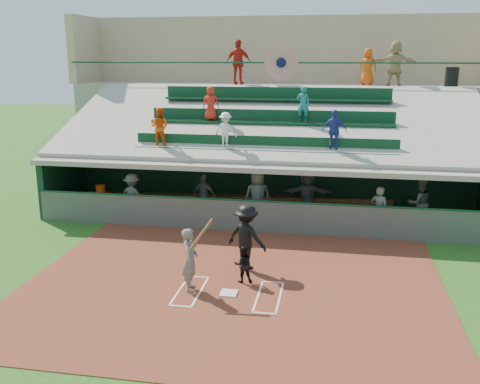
% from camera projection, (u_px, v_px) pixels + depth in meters
% --- Properties ---
extents(ground, '(100.00, 100.00, 0.00)m').
position_uv_depth(ground, '(229.00, 294.00, 13.63)').
color(ground, '#225217').
rests_on(ground, ground).
extents(dirt_slab, '(11.00, 9.00, 0.02)m').
position_uv_depth(dirt_slab, '(233.00, 286.00, 14.11)').
color(dirt_slab, '#612B1B').
rests_on(dirt_slab, ground).
extents(home_plate, '(0.43, 0.43, 0.03)m').
position_uv_depth(home_plate, '(229.00, 293.00, 13.62)').
color(home_plate, silver).
rests_on(home_plate, dirt_slab).
extents(batters_box_chalk, '(2.65, 1.85, 0.01)m').
position_uv_depth(batters_box_chalk, '(229.00, 293.00, 13.63)').
color(batters_box_chalk, white).
rests_on(batters_box_chalk, dirt_slab).
extents(dugout_floor, '(16.00, 3.50, 0.04)m').
position_uv_depth(dugout_floor, '(264.00, 217.00, 20.06)').
color(dugout_floor, gray).
rests_on(dugout_floor, ground).
extents(concourse_slab, '(20.00, 3.00, 4.60)m').
position_uv_depth(concourse_slab, '(283.00, 132.00, 25.94)').
color(concourse_slab, gray).
rests_on(concourse_slab, ground).
extents(grandstand, '(20.40, 10.40, 7.80)m').
position_uv_depth(grandstand, '(276.00, 142.00, 23.09)').
color(grandstand, '#505550').
rests_on(grandstand, ground).
extents(batter_at_plate, '(0.88, 0.76, 1.95)m').
position_uv_depth(batter_at_plate, '(190.00, 259.00, 13.64)').
color(batter_at_plate, '#565854').
rests_on(batter_at_plate, dirt_slab).
extents(catcher, '(0.57, 0.50, 1.00)m').
position_uv_depth(catcher, '(243.00, 264.00, 14.22)').
color(catcher, black).
rests_on(catcher, dirt_slab).
extents(home_umpire, '(1.38, 1.09, 1.87)m').
position_uv_depth(home_umpire, '(246.00, 237.00, 15.05)').
color(home_umpire, black).
rests_on(home_umpire, dirt_slab).
extents(dugout_bench, '(14.52, 1.86, 0.44)m').
position_uv_depth(dugout_bench, '(265.00, 201.00, 21.32)').
color(dugout_bench, '#936235').
rests_on(dugout_bench, dugout_floor).
extents(white_table, '(1.00, 0.87, 0.74)m').
position_uv_depth(white_table, '(102.00, 204.00, 20.43)').
color(white_table, white).
rests_on(white_table, dugout_floor).
extents(water_cooler, '(0.36, 0.36, 0.36)m').
position_uv_depth(water_cooler, '(100.00, 189.00, 20.36)').
color(water_cooler, '#E84E0D').
rests_on(water_cooler, white_table).
extents(dugout_player_a, '(1.20, 0.86, 1.69)m').
position_uv_depth(dugout_player_a, '(133.00, 196.00, 19.70)').
color(dugout_player_a, '#5A5D58').
rests_on(dugout_player_a, dugout_floor).
extents(dugout_player_b, '(1.02, 0.66, 1.61)m').
position_uv_depth(dugout_player_b, '(204.00, 195.00, 19.97)').
color(dugout_player_b, '#5E615B').
rests_on(dugout_player_b, dugout_floor).
extents(dugout_player_c, '(1.10, 0.90, 1.95)m').
position_uv_depth(dugout_player_c, '(258.00, 196.00, 19.13)').
color(dugout_player_c, '#535550').
rests_on(dugout_player_c, dugout_floor).
extents(dugout_player_d, '(1.75, 0.66, 1.86)m').
position_uv_depth(dugout_player_d, '(307.00, 194.00, 19.58)').
color(dugout_player_d, '#535551').
rests_on(dugout_player_d, dugout_floor).
extents(dugout_player_e, '(0.72, 0.62, 1.66)m').
position_uv_depth(dugout_player_e, '(379.00, 210.00, 17.93)').
color(dugout_player_e, '#5A5D58').
rests_on(dugout_player_e, dugout_floor).
extents(dugout_player_f, '(1.00, 0.87, 1.75)m').
position_uv_depth(dugout_player_f, '(419.00, 203.00, 18.62)').
color(dugout_player_f, '#555853').
rests_on(dugout_player_f, dugout_floor).
extents(trash_bin, '(0.56, 0.56, 0.84)m').
position_uv_depth(trash_bin, '(452.00, 77.00, 22.86)').
color(trash_bin, black).
rests_on(trash_bin, concourse_slab).
extents(concourse_staff_a, '(1.24, 0.66, 2.02)m').
position_uv_depth(concourse_staff_a, '(239.00, 62.00, 24.38)').
color(concourse_staff_a, red).
rests_on(concourse_staff_a, concourse_slab).
extents(concourse_staff_b, '(0.84, 0.58, 1.64)m').
position_uv_depth(concourse_staff_b, '(368.00, 67.00, 24.11)').
color(concourse_staff_b, '#C9480B').
rests_on(concourse_staff_b, concourse_slab).
extents(concourse_staff_c, '(1.82, 0.63, 1.95)m').
position_uv_depth(concourse_staff_c, '(395.00, 63.00, 23.56)').
color(concourse_staff_c, tan).
rests_on(concourse_staff_c, concourse_slab).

